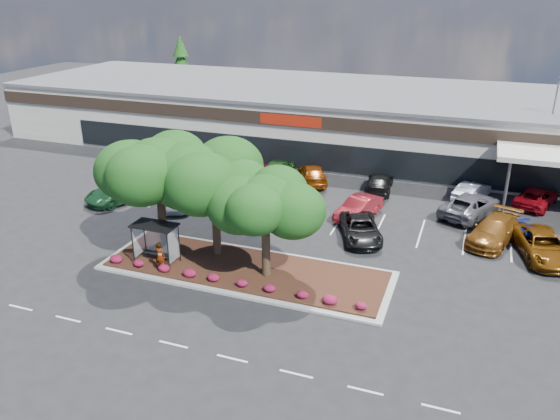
% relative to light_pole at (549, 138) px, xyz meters
% --- Properties ---
extents(ground, '(160.00, 160.00, 0.00)m').
position_rel_light_pole_xyz_m(ground, '(-16.29, -28.01, -4.12)').
color(ground, black).
rests_on(ground, ground).
extents(retail_store, '(80.40, 25.20, 6.25)m').
position_rel_light_pole_xyz_m(retail_store, '(-16.23, 5.89, -0.96)').
color(retail_store, beige).
rests_on(retail_store, ground).
extents(landscape_island, '(18.00, 6.00, 0.26)m').
position_rel_light_pole_xyz_m(landscape_island, '(-18.29, -24.01, -3.99)').
color(landscape_island, '#A1A19C').
rests_on(landscape_island, ground).
extents(lane_markings, '(33.12, 20.06, 0.01)m').
position_rel_light_pole_xyz_m(lane_markings, '(-16.43, -17.59, -4.11)').
color(lane_markings, silver).
rests_on(lane_markings, ground).
extents(shrub_row, '(17.00, 0.80, 0.50)m').
position_rel_light_pole_xyz_m(shrub_row, '(-18.29, -26.11, -3.61)').
color(shrub_row, maroon).
rests_on(shrub_row, landscape_island).
extents(bus_shelter, '(2.75, 1.55, 2.59)m').
position_rel_light_pole_xyz_m(bus_shelter, '(-23.79, -25.06, -1.81)').
color(bus_shelter, black).
rests_on(bus_shelter, landscape_island).
extents(island_tree_west, '(7.20, 7.20, 7.89)m').
position_rel_light_pole_xyz_m(island_tree_west, '(-24.29, -23.51, 0.09)').
color(island_tree_west, '#14380E').
rests_on(island_tree_west, landscape_island).
extents(island_tree_mid, '(6.60, 6.60, 7.32)m').
position_rel_light_pole_xyz_m(island_tree_mid, '(-20.79, -22.81, -0.20)').
color(island_tree_mid, '#14380E').
rests_on(island_tree_mid, landscape_island).
extents(island_tree_east, '(5.80, 5.80, 6.50)m').
position_rel_light_pole_xyz_m(island_tree_east, '(-16.79, -24.31, -0.61)').
color(island_tree_east, '#14380E').
rests_on(island_tree_east, landscape_island).
extents(conifer_north_west, '(4.40, 4.40, 10.00)m').
position_rel_light_pole_xyz_m(conifer_north_west, '(-46.29, 17.99, 0.88)').
color(conifer_north_west, '#14380E').
rests_on(conifer_north_west, ground).
extents(person_waiting, '(0.68, 0.45, 1.85)m').
position_rel_light_pole_xyz_m(person_waiting, '(-23.08, -25.97, -2.93)').
color(person_waiting, '#594C47').
rests_on(person_waiting, landscape_island).
extents(light_pole, '(1.43, 0.55, 9.32)m').
position_rel_light_pole_xyz_m(light_pole, '(0.00, 0.00, 0.00)').
color(light_pole, '#A1A19C').
rests_on(light_pole, ground).
extents(car_0, '(4.94, 6.60, 1.67)m').
position_rel_light_pole_xyz_m(car_0, '(-32.59, -16.49, -3.28)').
color(car_0, '#1C4C27').
rests_on(car_0, ground).
extents(car_1, '(4.30, 5.72, 1.44)m').
position_rel_light_pole_xyz_m(car_1, '(-27.74, -15.93, -3.39)').
color(car_1, '#ACB1B9').
rests_on(car_1, ground).
extents(car_3, '(3.57, 5.51, 1.71)m').
position_rel_light_pole_xyz_m(car_3, '(-18.63, -14.98, -3.26)').
color(car_3, silver).
rests_on(car_3, ground).
extents(car_4, '(3.13, 5.10, 1.59)m').
position_rel_light_pole_xyz_m(car_4, '(-13.63, -13.25, -3.32)').
color(car_4, maroon).
rests_on(car_4, ground).
extents(car_5, '(4.24, 5.93, 1.50)m').
position_rel_light_pole_xyz_m(car_5, '(-12.68, -16.86, -3.37)').
color(car_5, black).
rests_on(car_5, ground).
extents(car_6, '(4.13, 6.36, 1.71)m').
position_rel_light_pole_xyz_m(car_6, '(-3.96, -14.20, -3.26)').
color(car_6, brown).
rests_on(car_6, ground).
extents(car_7, '(4.15, 6.45, 1.65)m').
position_rel_light_pole_xyz_m(car_7, '(-1.00, -15.59, -3.29)').
color(car_7, '#663708').
rests_on(car_7, ground).
extents(car_8, '(3.40, 4.93, 1.33)m').
position_rel_light_pole_xyz_m(car_8, '(-1.64, -14.58, -3.45)').
color(car_8, navy).
rests_on(car_8, ground).
extents(car_9, '(2.41, 4.93, 1.35)m').
position_rel_light_pole_xyz_m(car_9, '(-27.01, -5.99, -3.44)').
color(car_9, '#A3AAAF').
rests_on(car_9, ground).
extents(car_10, '(3.57, 5.33, 1.36)m').
position_rel_light_pole_xyz_m(car_10, '(-24.31, -7.46, -3.44)').
color(car_10, maroon).
rests_on(car_10, ground).
extents(car_11, '(2.36, 5.33, 1.52)m').
position_rel_light_pole_xyz_m(car_11, '(-22.71, -6.26, -3.36)').
color(car_11, '#1C4117').
rests_on(car_11, ground).
extents(car_12, '(4.25, 5.85, 1.57)m').
position_rel_light_pole_xyz_m(car_12, '(-19.24, -6.86, -3.33)').
color(car_12, '#6C2B05').
rests_on(car_12, ground).
extents(car_13, '(2.57, 5.40, 1.52)m').
position_rel_light_pole_xyz_m(car_13, '(-13.22, -6.99, -3.36)').
color(car_13, black).
rests_on(car_13, ground).
extents(car_14, '(3.12, 4.64, 1.45)m').
position_rel_light_pole_xyz_m(car_14, '(-5.72, -6.33, -3.39)').
color(car_14, silver).
rests_on(car_14, ground).
extents(car_15, '(4.97, 6.79, 1.72)m').
position_rel_light_pole_xyz_m(car_15, '(-5.69, -9.96, -3.26)').
color(car_15, '#56555C').
rests_on(car_15, ground).
extents(car_16, '(3.99, 5.77, 1.46)m').
position_rel_light_pole_xyz_m(car_16, '(-0.83, -5.97, -3.39)').
color(car_16, '#9F0B16').
rests_on(car_16, ground).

